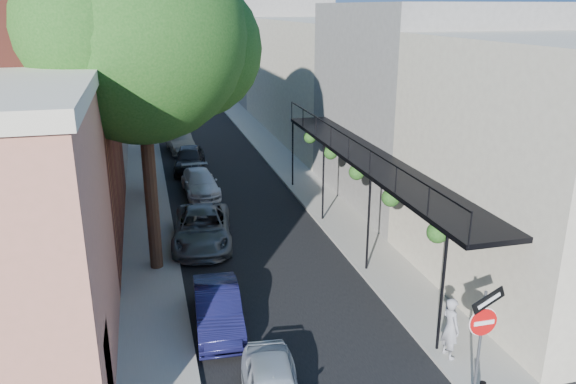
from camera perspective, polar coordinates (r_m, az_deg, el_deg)
road_surface at (r=39.74m, az=-8.67°, el=5.28°), size 6.00×64.00×0.01m
sidewalk_left at (r=39.54m, az=-14.46°, el=4.93°), size 2.00×64.00×0.12m
sidewalk_right at (r=40.31m, az=-2.99°, el=5.73°), size 2.00×64.00×0.12m
buildings_left at (r=37.92m, az=-23.20°, el=10.99°), size 10.10×59.10×12.00m
buildings_right at (r=40.38m, az=4.16°, el=12.02°), size 9.80×55.00×10.00m
sign_post at (r=13.63m, az=19.19°, el=-12.77°), size 0.89×0.17×2.99m
oak_near at (r=18.84m, az=-13.58°, el=14.91°), size 7.48×6.80×11.42m
oak_mid at (r=26.84m, az=-14.05°, el=14.00°), size 6.60×6.00×10.20m
oak_far at (r=35.83m, az=-14.40°, el=16.87°), size 7.70×7.00×11.90m
parked_car_b at (r=16.55m, az=-7.13°, el=-11.70°), size 1.47×3.72×1.21m
parked_car_c at (r=22.07m, az=-8.69°, el=-3.65°), size 2.76×4.98×1.32m
parked_car_d at (r=28.04m, az=-8.91°, el=0.94°), size 1.74×3.96×1.13m
parked_car_e at (r=32.09m, az=-9.98°, el=3.35°), size 2.17×4.24×1.38m
parked_car_f at (r=36.56m, az=-10.92°, el=5.06°), size 1.72×4.06×1.30m
pedestrian at (r=15.47m, az=16.18°, el=-13.10°), size 0.46×0.65×1.69m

